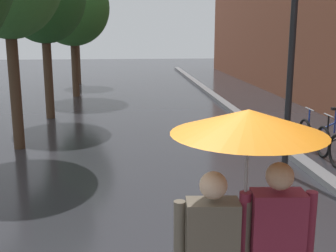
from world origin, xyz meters
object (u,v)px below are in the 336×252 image
at_px(street_tree_3, 72,8).
at_px(parked_bicycle_4, 326,132).
at_px(couple_under_umbrella, 246,202).
at_px(street_lamp_post, 293,36).
at_px(street_tree_4, 76,7).

height_order(street_tree_3, parked_bicycle_4, street_tree_3).
relative_size(couple_under_umbrella, street_lamp_post, 0.48).
distance_m(couple_under_umbrella, street_lamp_post, 5.19).
xyz_separation_m(street_tree_3, parked_bicycle_4, (6.80, -8.84, -3.25)).
bearing_deg(couple_under_umbrella, parked_bicycle_4, 59.69).
distance_m(street_tree_4, street_lamp_post, 16.24).
distance_m(street_tree_4, couple_under_umbrella, 20.27).
height_order(couple_under_umbrella, street_lamp_post, street_lamp_post).
relative_size(street_tree_4, couple_under_umbrella, 2.44).
bearing_deg(couple_under_umbrella, street_tree_4, 99.92).
distance_m(street_tree_3, street_lamp_post, 11.83).
bearing_deg(parked_bicycle_4, couple_under_umbrella, -120.31).
xyz_separation_m(street_tree_4, parked_bicycle_4, (7.18, -13.47, -3.51)).
height_order(parked_bicycle_4, street_lamp_post, street_lamp_post).
xyz_separation_m(parked_bicycle_4, couple_under_umbrella, (-3.71, -6.35, 1.05)).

